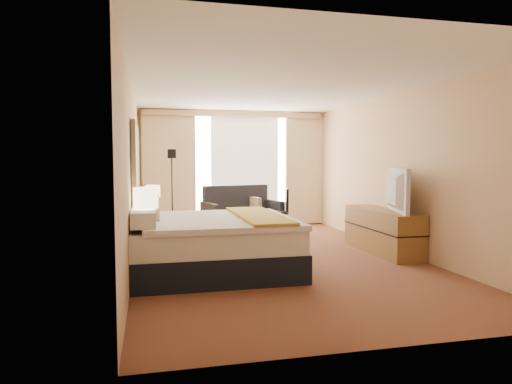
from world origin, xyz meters
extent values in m
cube|color=#521A17|center=(0.00, 0.00, 0.00)|extent=(4.20, 7.00, 0.02)
cube|color=white|center=(0.00, 0.00, 2.60)|extent=(4.20, 7.00, 0.02)
cube|color=#DEB187|center=(0.00, 3.50, 1.30)|extent=(4.20, 0.02, 2.60)
cube|color=#DEB187|center=(0.00, -3.50, 1.30)|extent=(4.20, 0.02, 2.60)
cube|color=#DEB187|center=(-2.10, 0.00, 1.30)|extent=(0.02, 7.00, 2.60)
cube|color=#DEB187|center=(2.10, 0.00, 1.30)|extent=(0.02, 7.00, 2.60)
cube|color=black|center=(-2.06, 0.20, 1.28)|extent=(0.06, 1.85, 1.50)
cube|color=olive|center=(-1.87, -1.05, 0.28)|extent=(0.45, 0.52, 0.55)
cube|color=olive|center=(-1.87, 1.45, 0.28)|extent=(0.45, 0.52, 0.55)
cube|color=olive|center=(1.83, 0.00, 0.35)|extent=(0.50, 1.80, 0.70)
cube|color=white|center=(0.25, 3.47, 1.32)|extent=(2.30, 0.02, 2.30)
cube|color=beige|center=(-1.45, 3.38, 1.27)|extent=(1.15, 0.09, 2.50)
cube|color=beige|center=(1.65, 3.38, 1.27)|extent=(0.90, 0.09, 2.50)
cube|color=white|center=(0.25, 3.43, 1.27)|extent=(1.55, 0.04, 2.50)
cube|color=#DEB187|center=(0.00, 3.34, 2.52)|extent=(4.00, 0.16, 0.12)
cube|color=black|center=(-1.05, -0.65, 0.18)|extent=(2.15, 1.95, 0.36)
cube|color=white|center=(-1.05, -0.65, 0.51)|extent=(2.10, 1.90, 0.31)
cube|color=white|center=(-0.97, -0.65, 0.69)|extent=(1.97, 1.97, 0.07)
cube|color=gold|center=(-0.41, -0.65, 0.74)|extent=(0.56, 1.97, 0.04)
cube|color=white|center=(-1.94, -1.12, 0.82)|extent=(0.29, 0.80, 0.18)
cube|color=white|center=(-1.94, -0.18, 0.82)|extent=(0.29, 0.80, 0.18)
cube|color=beige|center=(-1.80, -0.65, 0.86)|extent=(0.10, 0.43, 0.37)
cube|color=#5C1F1A|center=(-0.01, 2.45, 0.14)|extent=(1.70, 1.16, 0.28)
cube|color=#2A2A2E|center=(0.00, 2.40, 0.37)|extent=(1.55, 0.97, 0.18)
cube|color=#2A2A2E|center=(-0.08, 2.77, 0.67)|extent=(1.44, 0.47, 0.61)
cube|color=#2A2A2E|center=(-0.71, 2.29, 0.40)|extent=(0.29, 0.84, 0.50)
cube|color=#2A2A2E|center=(0.69, 2.61, 0.40)|extent=(0.29, 0.84, 0.50)
cube|color=beige|center=(0.27, 2.46, 0.55)|extent=(0.17, 0.40, 0.35)
cube|color=black|center=(-1.44, 2.30, 0.01)|extent=(0.22, 0.22, 0.02)
cylinder|color=black|center=(-1.44, 2.30, 0.79)|extent=(0.03, 0.03, 1.53)
cube|color=black|center=(-1.44, 2.30, 1.63)|extent=(0.16, 0.16, 0.18)
cylinder|color=black|center=(0.67, 2.10, 0.01)|extent=(0.45, 0.45, 0.03)
cylinder|color=black|center=(0.67, 2.10, 0.24)|extent=(0.05, 0.05, 0.41)
cylinder|color=black|center=(0.67, 2.10, 0.44)|extent=(0.40, 0.40, 0.06)
cube|color=black|center=(0.83, 2.06, 0.71)|extent=(0.12, 0.36, 0.45)
cube|color=black|center=(-1.91, -1.01, 0.57)|extent=(0.11, 0.11, 0.04)
cylinder|color=black|center=(-1.91, -1.01, 0.78)|extent=(0.03, 0.03, 0.37)
cylinder|color=#FFE6BF|center=(-1.91, -1.01, 1.05)|extent=(0.30, 0.30, 0.25)
cube|color=black|center=(-1.81, 1.37, 0.57)|extent=(0.09, 0.09, 0.04)
cylinder|color=black|center=(-1.81, 1.37, 0.74)|extent=(0.03, 0.03, 0.31)
cylinder|color=#FFE6BF|center=(-1.81, 1.37, 0.96)|extent=(0.25, 0.25, 0.21)
cube|color=#9CD3F1|center=(-1.88, -1.19, 0.61)|extent=(0.16, 0.16, 0.11)
cube|color=black|center=(-1.82, 1.62, 0.58)|extent=(0.20, 0.17, 0.07)
imported|color=black|center=(1.78, -0.32, 1.04)|extent=(0.50, 1.17, 0.68)
camera|label=1|loc=(-1.86, -6.73, 1.51)|focal=32.00mm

